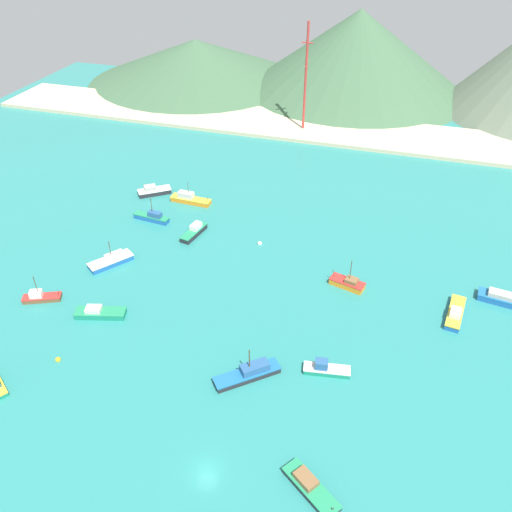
{
  "coord_description": "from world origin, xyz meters",
  "views": [
    {
      "loc": [
        18.24,
        -36.39,
        65.51
      ],
      "look_at": [
        -7.26,
        46.73,
        2.79
      ],
      "focal_mm": 36.31,
      "sensor_mm": 36.0,
      "label": 1
    }
  ],
  "objects_px": {
    "fishing_boat_0": "(152,217)",
    "fishing_boat_14": "(41,297)",
    "fishing_boat_7": "(194,231)",
    "radio_tower": "(306,78)",
    "fishing_boat_11": "(455,313)",
    "fishing_boat_10": "(326,369)",
    "fishing_boat_2": "(190,199)",
    "buoy_0": "(58,360)",
    "fishing_boat_6": "(310,487)",
    "fishing_boat_3": "(348,283)",
    "fishing_boat_1": "(506,300)",
    "fishing_boat_12": "(154,191)",
    "fishing_boat_15": "(249,373)",
    "fishing_boat_13": "(100,313)",
    "buoy_1": "(260,243)",
    "fishing_boat_4": "(112,260)"
  },
  "relations": [
    {
      "from": "fishing_boat_13",
      "to": "fishing_boat_14",
      "type": "bearing_deg",
      "value": 177.37
    },
    {
      "from": "fishing_boat_7",
      "to": "radio_tower",
      "type": "relative_size",
      "value": 0.25
    },
    {
      "from": "fishing_boat_2",
      "to": "fishing_boat_11",
      "type": "xyz_separation_m",
      "value": [
        63.84,
        -24.86,
        -0.19
      ]
    },
    {
      "from": "fishing_boat_14",
      "to": "buoy_0",
      "type": "distance_m",
      "value": 17.57
    },
    {
      "from": "fishing_boat_2",
      "to": "fishing_boat_10",
      "type": "xyz_separation_m",
      "value": [
        43.36,
        -45.35,
        -0.16
      ]
    },
    {
      "from": "fishing_boat_7",
      "to": "fishing_boat_13",
      "type": "height_order",
      "value": "fishing_boat_7"
    },
    {
      "from": "fishing_boat_2",
      "to": "fishing_boat_7",
      "type": "bearing_deg",
      "value": -63.09
    },
    {
      "from": "fishing_boat_7",
      "to": "fishing_boat_14",
      "type": "relative_size",
      "value": 1.14
    },
    {
      "from": "fishing_boat_6",
      "to": "fishing_boat_12",
      "type": "height_order",
      "value": "fishing_boat_12"
    },
    {
      "from": "fishing_boat_15",
      "to": "buoy_0",
      "type": "bearing_deg",
      "value": -169.26
    },
    {
      "from": "fishing_boat_10",
      "to": "fishing_boat_11",
      "type": "height_order",
      "value": "fishing_boat_10"
    },
    {
      "from": "fishing_boat_1",
      "to": "fishing_boat_3",
      "type": "relative_size",
      "value": 1.48
    },
    {
      "from": "fishing_boat_3",
      "to": "buoy_0",
      "type": "height_order",
      "value": "fishing_boat_3"
    },
    {
      "from": "fishing_boat_3",
      "to": "fishing_boat_7",
      "type": "distance_m",
      "value": 37.51
    },
    {
      "from": "fishing_boat_4",
      "to": "fishing_boat_15",
      "type": "relative_size",
      "value": 0.92
    },
    {
      "from": "fishing_boat_0",
      "to": "fishing_boat_11",
      "type": "distance_m",
      "value": 70.41
    },
    {
      "from": "fishing_boat_7",
      "to": "buoy_0",
      "type": "height_order",
      "value": "fishing_boat_7"
    },
    {
      "from": "fishing_boat_1",
      "to": "fishing_boat_2",
      "type": "height_order",
      "value": "fishing_boat_2"
    },
    {
      "from": "fishing_boat_0",
      "to": "fishing_boat_12",
      "type": "distance_m",
      "value": 13.17
    },
    {
      "from": "fishing_boat_0",
      "to": "fishing_boat_1",
      "type": "height_order",
      "value": "fishing_boat_0"
    },
    {
      "from": "fishing_boat_1",
      "to": "fishing_boat_14",
      "type": "relative_size",
      "value": 1.46
    },
    {
      "from": "fishing_boat_3",
      "to": "fishing_boat_14",
      "type": "bearing_deg",
      "value": -158.96
    },
    {
      "from": "fishing_boat_2",
      "to": "fishing_boat_1",
      "type": "bearing_deg",
      "value": -13.93
    },
    {
      "from": "fishing_boat_11",
      "to": "fishing_boat_3",
      "type": "bearing_deg",
      "value": 171.92
    },
    {
      "from": "fishing_boat_4",
      "to": "radio_tower",
      "type": "xyz_separation_m",
      "value": [
        22.66,
        82.22,
        16.28
      ]
    },
    {
      "from": "fishing_boat_11",
      "to": "fishing_boat_7",
      "type": "bearing_deg",
      "value": 168.72
    },
    {
      "from": "fishing_boat_6",
      "to": "fishing_boat_11",
      "type": "xyz_separation_m",
      "value": [
        18.58,
        41.26,
        0.12
      ]
    },
    {
      "from": "fishing_boat_3",
      "to": "fishing_boat_6",
      "type": "xyz_separation_m",
      "value": [
        1.88,
        -44.16,
        -0.21
      ]
    },
    {
      "from": "fishing_boat_6",
      "to": "fishing_boat_13",
      "type": "distance_m",
      "value": 49.8
    },
    {
      "from": "fishing_boat_3",
      "to": "fishing_boat_12",
      "type": "bearing_deg",
      "value": 156.72
    },
    {
      "from": "fishing_boat_3",
      "to": "fishing_boat_15",
      "type": "height_order",
      "value": "fishing_boat_3"
    },
    {
      "from": "fishing_boat_0",
      "to": "fishing_boat_14",
      "type": "relative_size",
      "value": 1.23
    },
    {
      "from": "fishing_boat_6",
      "to": "fishing_boat_15",
      "type": "distance_m",
      "value": 21.11
    },
    {
      "from": "fishing_boat_6",
      "to": "fishing_boat_3",
      "type": "bearing_deg",
      "value": 92.44
    },
    {
      "from": "fishing_boat_3",
      "to": "fishing_boat_15",
      "type": "bearing_deg",
      "value": -112.7
    },
    {
      "from": "fishing_boat_10",
      "to": "fishing_boat_13",
      "type": "bearing_deg",
      "value": 178.32
    },
    {
      "from": "fishing_boat_0",
      "to": "fishing_boat_15",
      "type": "distance_m",
      "value": 53.82
    },
    {
      "from": "fishing_boat_0",
      "to": "buoy_1",
      "type": "height_order",
      "value": "fishing_boat_0"
    },
    {
      "from": "fishing_boat_11",
      "to": "fishing_boat_12",
      "type": "height_order",
      "value": "fishing_boat_12"
    },
    {
      "from": "fishing_boat_4",
      "to": "fishing_boat_3",
      "type": "bearing_deg",
      "value": 8.09
    },
    {
      "from": "fishing_boat_2",
      "to": "buoy_0",
      "type": "xyz_separation_m",
      "value": [
        -0.35,
        -56.04,
        -0.81
      ]
    },
    {
      "from": "fishing_boat_3",
      "to": "fishing_boat_10",
      "type": "relative_size",
      "value": 0.93
    },
    {
      "from": "fishing_boat_0",
      "to": "fishing_boat_3",
      "type": "relative_size",
      "value": 1.24
    },
    {
      "from": "fishing_boat_1",
      "to": "fishing_boat_6",
      "type": "distance_m",
      "value": 55.47
    },
    {
      "from": "fishing_boat_1",
      "to": "buoy_1",
      "type": "xyz_separation_m",
      "value": [
        -50.82,
        5.39,
        -0.69
      ]
    },
    {
      "from": "buoy_1",
      "to": "fishing_boat_12",
      "type": "bearing_deg",
      "value": 156.9
    },
    {
      "from": "fishing_boat_3",
      "to": "fishing_boat_14",
      "type": "xyz_separation_m",
      "value": [
        -56.01,
        -21.54,
        -0.07
      ]
    },
    {
      "from": "fishing_boat_3",
      "to": "fishing_boat_6",
      "type": "bearing_deg",
      "value": -87.56
    },
    {
      "from": "radio_tower",
      "to": "fishing_boat_15",
      "type": "bearing_deg",
      "value": -81.94
    },
    {
      "from": "radio_tower",
      "to": "fishing_boat_1",
      "type": "bearing_deg",
      "value": -51.88
    }
  ]
}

